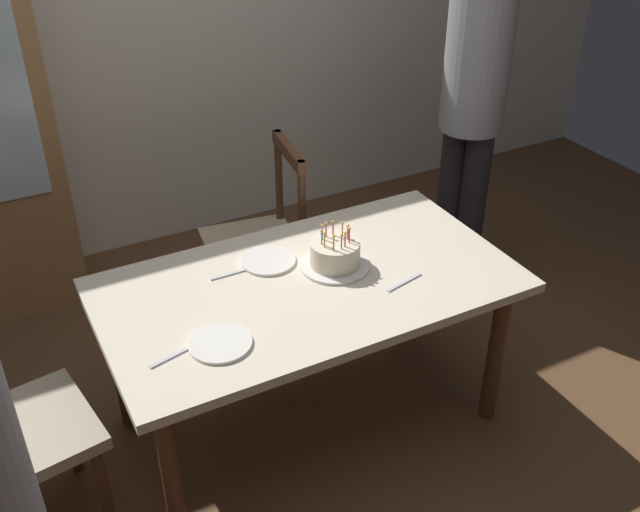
{
  "coord_description": "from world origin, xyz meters",
  "views": [
    {
      "loc": [
        -1.04,
        -2.06,
        2.31
      ],
      "look_at": [
        0.05,
        0.0,
        0.83
      ],
      "focal_mm": 40.92,
      "sensor_mm": 36.0,
      "label": 1
    }
  ],
  "objects_px": {
    "dining_table": "(309,300)",
    "plate_near_celebrant": "(220,343)",
    "plate_far_side": "(268,261)",
    "person_guest": "(473,96)",
    "chair_spindle_back": "(258,243)",
    "birthday_cake": "(335,255)"
  },
  "relations": [
    {
      "from": "dining_table",
      "to": "plate_near_celebrant",
      "type": "distance_m",
      "value": 0.49
    },
    {
      "from": "plate_near_celebrant",
      "to": "plate_far_side",
      "type": "distance_m",
      "value": 0.53
    },
    {
      "from": "plate_near_celebrant",
      "to": "person_guest",
      "type": "height_order",
      "value": "person_guest"
    },
    {
      "from": "chair_spindle_back",
      "to": "person_guest",
      "type": "bearing_deg",
      "value": -6.12
    },
    {
      "from": "chair_spindle_back",
      "to": "person_guest",
      "type": "distance_m",
      "value": 1.28
    },
    {
      "from": "plate_far_side",
      "to": "person_guest",
      "type": "height_order",
      "value": "person_guest"
    },
    {
      "from": "chair_spindle_back",
      "to": "person_guest",
      "type": "relative_size",
      "value": 0.52
    },
    {
      "from": "plate_near_celebrant",
      "to": "birthday_cake",
      "type": "bearing_deg",
      "value": 22.81
    },
    {
      "from": "dining_table",
      "to": "plate_near_celebrant",
      "type": "height_order",
      "value": "plate_near_celebrant"
    },
    {
      "from": "dining_table",
      "to": "birthday_cake",
      "type": "relative_size",
      "value": 5.69
    },
    {
      "from": "plate_far_side",
      "to": "chair_spindle_back",
      "type": "relative_size",
      "value": 0.23
    },
    {
      "from": "dining_table",
      "to": "plate_far_side",
      "type": "height_order",
      "value": "plate_far_side"
    },
    {
      "from": "birthday_cake",
      "to": "plate_far_side",
      "type": "xyz_separation_m",
      "value": [
        -0.22,
        0.15,
        -0.05
      ]
    },
    {
      "from": "dining_table",
      "to": "birthday_cake",
      "type": "height_order",
      "value": "birthday_cake"
    },
    {
      "from": "dining_table",
      "to": "birthday_cake",
      "type": "xyz_separation_m",
      "value": [
        0.14,
        0.05,
        0.14
      ]
    },
    {
      "from": "plate_near_celebrant",
      "to": "person_guest",
      "type": "distance_m",
      "value": 1.9
    },
    {
      "from": "dining_table",
      "to": "plate_far_side",
      "type": "xyz_separation_m",
      "value": [
        -0.08,
        0.2,
        0.1
      ]
    },
    {
      "from": "dining_table",
      "to": "plate_far_side",
      "type": "relative_size",
      "value": 7.24
    },
    {
      "from": "birthday_cake",
      "to": "plate_near_celebrant",
      "type": "distance_m",
      "value": 0.63
    },
    {
      "from": "dining_table",
      "to": "person_guest",
      "type": "height_order",
      "value": "person_guest"
    },
    {
      "from": "plate_far_side",
      "to": "dining_table",
      "type": "bearing_deg",
      "value": -67.97
    },
    {
      "from": "dining_table",
      "to": "person_guest",
      "type": "xyz_separation_m",
      "value": [
        1.24,
        0.63,
        0.41
      ]
    }
  ]
}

